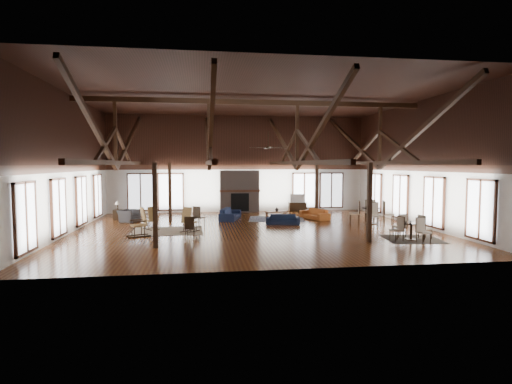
{
  "coord_description": "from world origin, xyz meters",
  "views": [
    {
      "loc": [
        -2.4,
        -17.93,
        2.99
      ],
      "look_at": [
        0.25,
        1.0,
        1.65
      ],
      "focal_mm": 28.0,
      "sensor_mm": 36.0,
      "label": 1
    }
  ],
  "objects": [
    {
      "name": "rocking_chair_b",
      "position": [
        -2.94,
        -0.29,
        0.52
      ],
      "size": [
        0.89,
        0.96,
        1.11
      ],
      "rotation": [
        0.0,
        0.0,
        -0.67
      ],
      "color": "olive",
      "rests_on": "floor"
    },
    {
      "name": "wall_front",
      "position": [
        0.0,
        -7.0,
        3.0
      ],
      "size": [
        16.0,
        0.02,
        6.0
      ],
      "primitive_type": "cube",
      "color": "white",
      "rests_on": "floor"
    },
    {
      "name": "cafe_table_near",
      "position": [
        5.82,
        -3.36,
        0.47
      ],
      "size": [
        1.86,
        1.86,
        0.95
      ],
      "rotation": [
        0.0,
        0.0,
        0.19
      ],
      "color": "black",
      "rests_on": "floor"
    },
    {
      "name": "tv_console",
      "position": [
        3.73,
        6.75,
        0.28
      ],
      "size": [
        1.1,
        0.41,
        0.55
      ],
      "primitive_type": "cube",
      "color": "black",
      "rests_on": "floor"
    },
    {
      "name": "floor",
      "position": [
        0.0,
        0.0,
        0.0
      ],
      "size": [
        16.0,
        16.0,
        0.0
      ],
      "primitive_type": "plane",
      "color": "#613314",
      "rests_on": "ground"
    },
    {
      "name": "armchair",
      "position": [
        -6.09,
        3.33,
        0.31
      ],
      "size": [
        1.21,
        1.15,
        0.62
      ],
      "primitive_type": "imported",
      "rotation": [
        0.0,
        0.0,
        1.17
      ],
      "color": "#2B2B2D",
      "rests_on": "floor"
    },
    {
      "name": "wall_back",
      "position": [
        0.0,
        7.0,
        3.0
      ],
      "size": [
        16.0,
        0.02,
        6.0
      ],
      "primitive_type": "cube",
      "color": "white",
      "rests_on": "floor"
    },
    {
      "name": "fireplace",
      "position": [
        0.0,
        6.67,
        1.29
      ],
      "size": [
        2.5,
        0.69,
        2.6
      ],
      "color": "#6C5B52",
      "rests_on": "floor"
    },
    {
      "name": "cup_near",
      "position": [
        5.77,
        -3.37,
        0.73
      ],
      "size": [
        0.15,
        0.15,
        0.09
      ],
      "primitive_type": "imported",
      "rotation": [
        0.0,
        0.0,
        0.37
      ],
      "color": "#B2B2B2",
      "rests_on": "cafe_table_near"
    },
    {
      "name": "rocking_chair_c",
      "position": [
        -4.86,
        -1.06,
        0.57
      ],
      "size": [
        1.06,
        0.82,
        1.21
      ],
      "rotation": [
        0.0,
        0.0,
        1.97
      ],
      "color": "olive",
      "rests_on": "floor"
    },
    {
      "name": "side_table_lamp",
      "position": [
        -6.81,
        4.14,
        0.4
      ],
      "size": [
        0.42,
        0.42,
        1.07
      ],
      "color": "black",
      "rests_on": "floor"
    },
    {
      "name": "roof_truss",
      "position": [
        0.0,
        0.0,
        4.03
      ],
      "size": [
        15.6,
        14.07,
        3.14
      ],
      "color": "black",
      "rests_on": "wall_back"
    },
    {
      "name": "television",
      "position": [
        3.71,
        6.75,
        0.82
      ],
      "size": [
        0.94,
        0.22,
        0.54
      ],
      "primitive_type": "imported",
      "rotation": [
        0.0,
        0.0,
        -0.1
      ],
      "color": "#B2B2B2",
      "rests_on": "tv_console"
    },
    {
      "name": "cup_far",
      "position": [
        6.03,
        0.95,
        0.87
      ],
      "size": [
        0.13,
        0.13,
        0.1
      ],
      "primitive_type": "imported",
      "rotation": [
        0.0,
        0.0,
        0.04
      ],
      "color": "#B2B2B2",
      "rests_on": "cafe_table_far"
    },
    {
      "name": "ceiling",
      "position": [
        0.0,
        0.0,
        6.0
      ],
      "size": [
        16.0,
        14.0,
        0.02
      ],
      "primitive_type": "cube",
      "color": "black",
      "rests_on": "wall_back"
    },
    {
      "name": "rocking_chair_a",
      "position": [
        -4.61,
        0.61,
        0.5
      ],
      "size": [
        0.82,
        0.93,
        1.06
      ],
      "rotation": [
        0.0,
        0.0,
        0.6
      ],
      "color": "olive",
      "rests_on": "floor"
    },
    {
      "name": "sofa_navy_left",
      "position": [
        -0.82,
        3.44,
        0.31
      ],
      "size": [
        2.24,
        1.36,
        0.61
      ],
      "primitive_type": "imported",
      "rotation": [
        0.0,
        0.0,
        1.29
      ],
      "color": "#141C38",
      "rests_on": "floor"
    },
    {
      "name": "side_chair_b",
      "position": [
        -2.84,
        -1.87,
        0.53
      ],
      "size": [
        0.44,
        0.44,
        0.91
      ],
      "rotation": [
        0.0,
        0.0,
        -0.17
      ],
      "color": "black",
      "rests_on": "floor"
    },
    {
      "name": "post_grid",
      "position": [
        0.0,
        0.0,
        1.52
      ],
      "size": [
        8.16,
        7.16,
        3.05
      ],
      "color": "black",
      "rests_on": "floor"
    },
    {
      "name": "wall_left",
      "position": [
        -8.0,
        0.0,
        3.0
      ],
      "size": [
        0.02,
        14.0,
        6.0
      ],
      "primitive_type": "cube",
      "color": "white",
      "rests_on": "floor"
    },
    {
      "name": "rug_dark",
      "position": [
        5.97,
        -3.19,
        0.01
      ],
      "size": [
        2.4,
        2.23,
        0.01
      ],
      "primitive_type": "cube",
      "rotation": [
        0.0,
        0.0,
        -0.15
      ],
      "color": "black",
      "rests_on": "floor"
    },
    {
      "name": "ceiling_fan",
      "position": [
        0.5,
        -1.0,
        3.73
      ],
      "size": [
        1.6,
        1.6,
        0.75
      ],
      "color": "black",
      "rests_on": "roof_truss"
    },
    {
      "name": "sofa_orange",
      "position": [
        3.78,
        3.08,
        0.28
      ],
      "size": [
        2.03,
        1.34,
        0.55
      ],
      "primitive_type": "imported",
      "rotation": [
        0.0,
        0.0,
        -1.22
      ],
      "color": "#A75420",
      "rests_on": "floor"
    },
    {
      "name": "sofa_navy_front",
      "position": [
        1.65,
        1.37,
        0.24
      ],
      "size": [
        1.76,
        0.97,
        0.49
      ],
      "primitive_type": "imported",
      "rotation": [
        0.0,
        0.0,
        -0.2
      ],
      "color": "#121B32",
      "rests_on": "floor"
    },
    {
      "name": "cafe_table_far",
      "position": [
        6.08,
        0.93,
        0.57
      ],
      "size": [
        2.21,
        2.21,
        1.13
      ],
      "rotation": [
        0.0,
        0.0,
        -0.31
      ],
      "color": "black",
      "rests_on": "floor"
    },
    {
      "name": "coffee_table",
      "position": [
        1.65,
        3.26,
        0.39
      ],
      "size": [
        1.28,
        0.88,
        0.45
      ],
      "rotation": [
        0.0,
        0.0,
        0.28
      ],
      "color": "brown",
      "rests_on": "floor"
    },
    {
      "name": "rug_tan",
      "position": [
        -3.87,
        0.1,
        0.01
      ],
      "size": [
        3.13,
        2.49,
        0.01
      ],
      "primitive_type": "cube",
      "rotation": [
        0.0,
        0.0,
        0.02
      ],
      "color": "tan",
      "rests_on": "floor"
    },
    {
      "name": "side_chair_a",
      "position": [
        -2.53,
        1.08,
        0.58
      ],
      "size": [
        0.59,
        0.59,
        1.0
      ],
      "rotation": [
        0.0,
        0.0,
        -0.65
      ],
      "color": "black",
      "rests_on": "floor"
    },
    {
      "name": "rug_navy",
      "position": [
        1.69,
        3.28,
        0.01
      ],
      "size": [
        3.28,
        2.68,
        0.01
      ],
      "primitive_type": "cube",
      "rotation": [
        0.0,
        0.0,
        -0.17
      ],
      "color": "#192347",
      "rests_on": "floor"
    },
    {
      "name": "vase",
      "position": [
        1.69,
        3.23,
        0.55
      ],
      "size": [
        0.21,
        0.21,
        0.21
      ],
      "primitive_type": "imported",
      "rotation": [
        0.0,
        0.0,
        0.07
      ],
      "color": "#B2B2B2",
      "rests_on": "coffee_table"
    },
    {
      "name": "wall_right",
      "position": [
        8.0,
        0.0,
        3.0
      ],
      "size": [
        0.02,
        14.0,
        6.0
      ],
      "primitive_type": "cube",
      "color": "white",
      "rests_on": "floor"
    }
  ]
}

